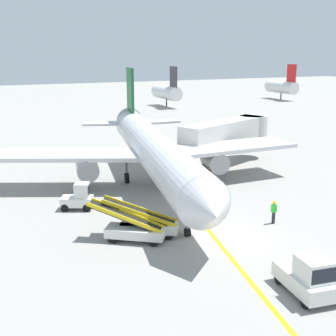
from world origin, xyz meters
name	(u,v)px	position (x,y,z in m)	size (l,w,h in m)	color
ground_plane	(233,240)	(0.00, 0.00, 0.00)	(300.00, 300.00, 0.00)	gray
taxi_line_yellow	(196,216)	(-0.06, 5.00, 0.00)	(0.30, 80.00, 0.01)	yellow
airliner	(153,149)	(0.05, 13.58, 3.42)	(27.99, 35.10, 10.10)	silver
jet_bridge	(231,132)	(10.96, 17.73, 3.54)	(12.88, 7.37, 4.85)	beige
pushback_tug	(309,277)	(-0.37, -7.47, 0.99)	(2.38, 3.83, 2.20)	silver
baggage_tug_near_wing	(79,198)	(-7.65, 10.07, 0.93)	(2.73, 2.21, 2.10)	silver
belt_loader_forward_hold	(134,229)	(-5.94, 2.60, 0.78)	(4.79, 3.93, 2.59)	silver
belt_loader_aft_hold	(147,224)	(-4.78, 3.06, 0.78)	(4.97, 3.54, 2.59)	silver
ground_crew_marshaller	(274,211)	(4.19, 1.31, 0.91)	(0.36, 0.24, 1.70)	#26262D
safety_cone_nose_left	(207,173)	(6.40, 14.80, 0.22)	(0.36, 0.36, 0.44)	orange
safety_cone_nose_right	(88,190)	(-5.83, 14.12, 0.22)	(0.36, 0.36, 0.44)	orange
distant_aircraft_mid_left	(167,92)	(26.45, 68.28, 3.22)	(3.00, 10.10, 8.80)	silver
distant_aircraft_mid_right	(282,87)	(59.03, 70.16, 3.22)	(3.00, 10.10, 8.80)	silver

